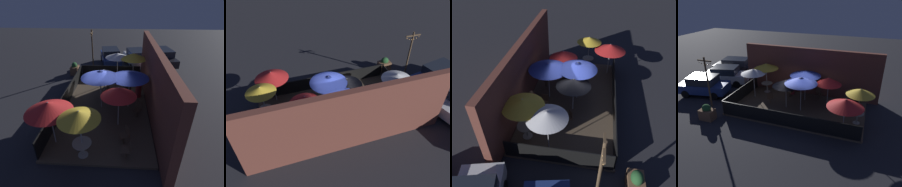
# 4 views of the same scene
# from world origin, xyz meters

# --- Properties ---
(ground_plane) EXTENTS (60.00, 60.00, 0.00)m
(ground_plane) POSITION_xyz_m (0.00, 0.00, 0.00)
(ground_plane) COLOR #26262B
(patio_deck) EXTENTS (9.14, 5.09, 0.12)m
(patio_deck) POSITION_xyz_m (0.00, 0.00, 0.06)
(patio_deck) COLOR brown
(patio_deck) RESTS_ON ground_plane
(building_wall) EXTENTS (10.74, 0.36, 3.78)m
(building_wall) POSITION_xyz_m (0.00, 2.78, 1.89)
(building_wall) COLOR brown
(building_wall) RESTS_ON ground_plane
(fence_front) EXTENTS (8.94, 0.05, 0.95)m
(fence_front) POSITION_xyz_m (0.00, -2.50, 0.59)
(fence_front) COLOR black
(fence_front) RESTS_ON patio_deck
(fence_side_left) EXTENTS (0.05, 4.89, 0.95)m
(fence_side_left) POSITION_xyz_m (-4.52, 0.00, 0.59)
(fence_side_left) COLOR black
(fence_side_left) RESTS_ON patio_deck
(patio_umbrella_0) EXTENTS (1.70, 1.70, 2.34)m
(patio_umbrella_0) POSITION_xyz_m (4.07, -0.63, 2.27)
(patio_umbrella_0) COLOR #B2B2B7
(patio_umbrella_0) RESTS_ON patio_deck
(patio_umbrella_1) EXTENTS (1.96, 1.96, 2.41)m
(patio_umbrella_1) POSITION_xyz_m (-3.26, 1.79, 2.33)
(patio_umbrella_1) COLOR #B2B2B7
(patio_umbrella_1) RESTS_ON patio_deck
(patio_umbrella_2) EXTENTS (1.80, 1.80, 2.25)m
(patio_umbrella_2) POSITION_xyz_m (1.89, 0.82, 2.13)
(patio_umbrella_2) COLOR #B2B2B7
(patio_umbrella_2) RESTS_ON patio_deck
(patio_umbrella_3) EXTENTS (2.27, 2.27, 2.35)m
(patio_umbrella_3) POSITION_xyz_m (0.09, 1.39, 2.27)
(patio_umbrella_3) COLOR #B2B2B7
(patio_umbrella_3) RESTS_ON patio_deck
(patio_umbrella_4) EXTENTS (2.06, 2.06, 2.23)m
(patio_umbrella_4) POSITION_xyz_m (3.39, -2.09, 2.11)
(patio_umbrella_4) COLOR #B2B2B7
(patio_umbrella_4) RESTS_ON patio_deck
(patio_umbrella_5) EXTENTS (2.21, 2.21, 2.45)m
(patio_umbrella_5) POSITION_xyz_m (0.27, -0.27, 2.35)
(patio_umbrella_5) COLOR #B2B2B7
(patio_umbrella_5) RESTS_ON patio_deck
(patio_umbrella_6) EXTENTS (1.87, 1.87, 2.28)m
(patio_umbrella_6) POSITION_xyz_m (-3.75, 0.58, 2.22)
(patio_umbrella_6) COLOR #B2B2B7
(patio_umbrella_6) RESTS_ON patio_deck
(patio_umbrella_7) EXTENTS (1.90, 1.90, 2.08)m
(patio_umbrella_7) POSITION_xyz_m (-0.83, -0.18, 1.98)
(patio_umbrella_7) COLOR #B2B2B7
(patio_umbrella_7) RESTS_ON patio_deck
(dining_table_0) EXTENTS (0.81, 0.81, 0.73)m
(dining_table_0) POSITION_xyz_m (4.07, -0.63, 0.69)
(dining_table_0) COLOR #9E998E
(dining_table_0) RESTS_ON patio_deck
(dining_table_1) EXTENTS (0.90, 0.90, 0.77)m
(dining_table_1) POSITION_xyz_m (-3.26, 1.79, 0.73)
(dining_table_1) COLOR #9E998E
(dining_table_1) RESTS_ON patio_deck
(patio_chair_0) EXTENTS (0.53, 0.53, 0.94)m
(patio_chair_0) POSITION_xyz_m (3.23, 1.18, 0.63)
(patio_chair_0) COLOR #4C3828
(patio_chair_0) RESTS_ON patio_deck
(patio_chair_1) EXTENTS (0.46, 0.46, 0.94)m
(patio_chair_1) POSITION_xyz_m (-1.07, 1.42, 0.64)
(patio_chair_1) COLOR #4C3828
(patio_chair_1) RESTS_ON patio_deck
(patio_chair_2) EXTENTS (0.41, 0.41, 0.94)m
(patio_chair_2) POSITION_xyz_m (4.12, 1.28, 0.63)
(patio_chair_2) COLOR #4C3828
(patio_chair_2) RESTS_ON patio_deck
(patio_chair_3) EXTENTS (0.56, 0.56, 0.93)m
(patio_chair_3) POSITION_xyz_m (1.07, 1.90, 0.63)
(patio_chair_3) COLOR #4C3828
(patio_chair_3) RESTS_ON patio_deck
(patio_chair_4) EXTENTS (0.55, 0.55, 0.94)m
(patio_chair_4) POSITION_xyz_m (-2.10, -0.12, 0.64)
(patio_chair_4) COLOR #4C3828
(patio_chair_4) RESTS_ON patio_deck
(patron_0) EXTENTS (0.45, 0.45, 1.27)m
(patron_0) POSITION_xyz_m (-1.19, 2.11, 0.68)
(patron_0) COLOR maroon
(patron_0) RESTS_ON patio_deck
(planter_box) EXTENTS (0.93, 0.65, 1.08)m
(planter_box) POSITION_xyz_m (-5.17, -3.29, 0.48)
(planter_box) COLOR brown
(planter_box) RESTS_ON ground_plane
(light_post) EXTENTS (1.10, 0.12, 3.71)m
(light_post) POSITION_xyz_m (-6.07, -1.75, 2.08)
(light_post) COLOR brown
(light_post) RESTS_ON ground_plane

